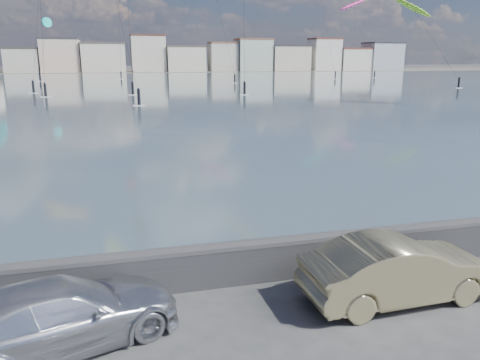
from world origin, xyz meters
name	(u,v)px	position (x,y,z in m)	size (l,w,h in m)	color
ground	(242,353)	(0.00, 0.00, 0.00)	(700.00, 700.00, 0.00)	#333335
bay_water	(126,85)	(0.00, 91.50, 0.01)	(500.00, 177.00, 0.00)	#435D68
far_shore_strip	(120,71)	(0.00, 200.00, 0.01)	(500.00, 60.00, 0.00)	#4C473D
seawall	(213,263)	(0.00, 2.70, 0.58)	(400.00, 0.36, 1.08)	#28282B
far_buildings	(123,56)	(1.31, 186.00, 6.03)	(240.79, 13.26, 14.60)	gray
car_silver	(60,315)	(-3.18, 1.06, 0.65)	(1.81, 4.45, 1.29)	silver
car_champagne	(398,270)	(3.85, 1.06, 0.71)	(1.51, 4.33, 1.43)	tan
kitesurfer_4	(353,6)	(64.05, 120.17, 19.63)	(10.43, 13.97, 22.22)	#E5338C
kitesurfer_8	(413,9)	(53.95, 75.98, 14.33)	(8.08, 13.56, 17.00)	#8CD826
kitesurfer_12	(47,23)	(-18.02, 125.53, 13.91)	(3.36, 18.40, 16.31)	#19BFBF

